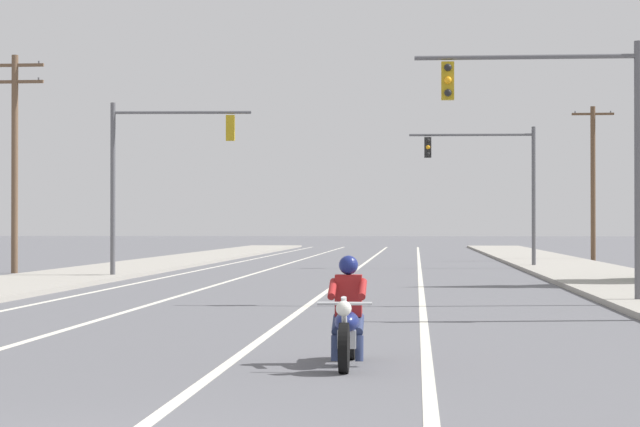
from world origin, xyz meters
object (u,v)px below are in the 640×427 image
at_px(utility_pole_left_near, 15,154).
at_px(motorcycle_with_rider, 347,322).
at_px(utility_pole_right_far, 593,180).
at_px(traffic_signal_mid_right, 497,174).
at_px(traffic_signal_near_left, 153,162).
at_px(traffic_signal_near_right, 572,130).

bearing_deg(utility_pole_left_near, motorcycle_with_rider, -63.49).
relative_size(motorcycle_with_rider, utility_pole_right_far, 0.27).
bearing_deg(motorcycle_with_rider, traffic_signal_mid_right, 83.10).
xyz_separation_m(traffic_signal_near_left, utility_pole_left_near, (-6.44, 4.17, 0.55)).
bearing_deg(utility_pole_right_far, traffic_signal_mid_right, -117.29).
distance_m(traffic_signal_near_right, utility_pole_left_near, 25.79).
height_order(motorcycle_with_rider, utility_pole_right_far, utility_pole_right_far).
xyz_separation_m(traffic_signal_near_right, utility_pole_right_far, (5.67, 35.42, 0.17)).
bearing_deg(utility_pole_right_far, motorcycle_with_rider, -102.05).
height_order(traffic_signal_near_left, utility_pole_right_far, utility_pole_right_far).
xyz_separation_m(traffic_signal_mid_right, utility_pole_left_near, (-19.21, -7.14, 0.52)).
xyz_separation_m(motorcycle_with_rider, traffic_signal_mid_right, (4.44, 36.74, 3.55)).
relative_size(traffic_signal_mid_right, utility_pole_right_far, 0.76).
distance_m(traffic_signal_near_left, utility_pole_left_near, 7.69).
height_order(traffic_signal_near_right, utility_pole_right_far, utility_pole_right_far).
xyz_separation_m(traffic_signal_near_right, utility_pole_left_near, (-19.34, 17.05, 0.53)).
relative_size(traffic_signal_near_left, utility_pole_right_far, 0.76).
xyz_separation_m(motorcycle_with_rider, traffic_signal_near_right, (4.57, 12.56, 3.54)).
xyz_separation_m(motorcycle_with_rider, utility_pole_left_near, (-14.77, 29.61, 4.07)).
bearing_deg(traffic_signal_mid_right, traffic_signal_near_left, -138.50).
xyz_separation_m(traffic_signal_near_left, utility_pole_right_far, (18.57, 22.54, 0.19)).
relative_size(motorcycle_with_rider, utility_pole_left_near, 0.26).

